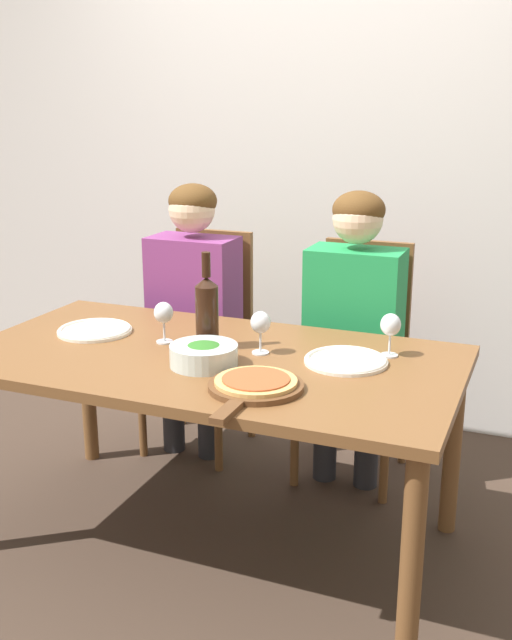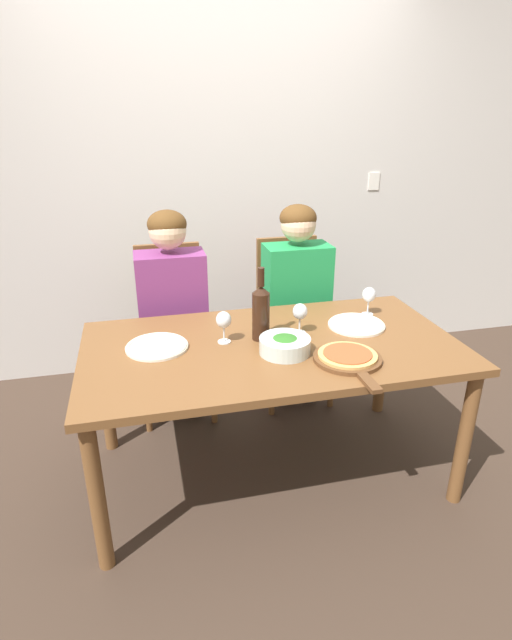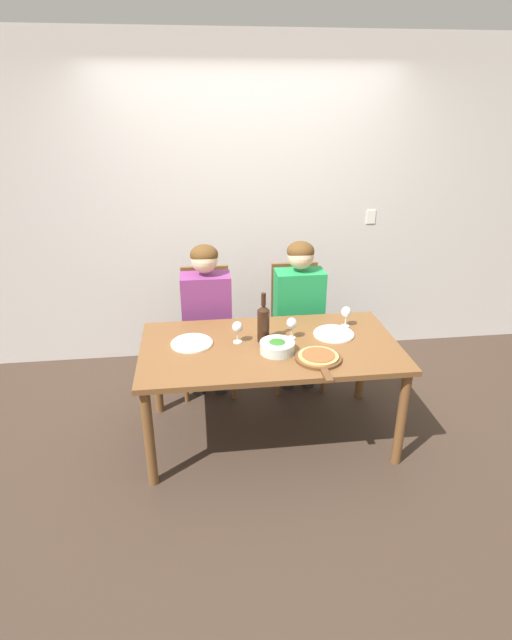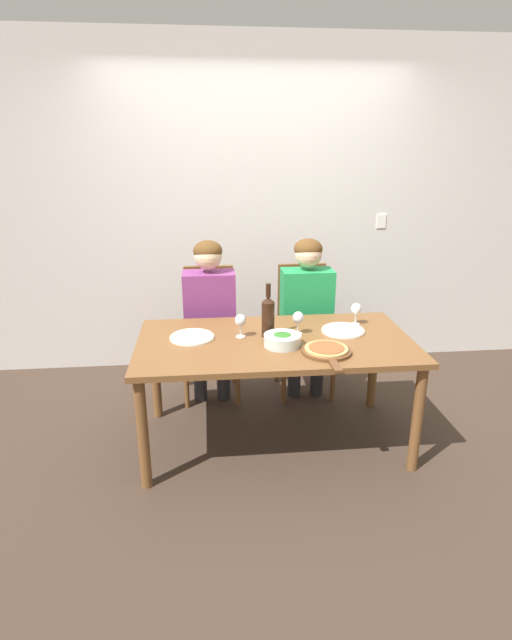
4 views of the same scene
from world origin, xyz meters
The scene contains 15 objects.
ground_plane centered at (0.00, 0.00, 0.00)m, with size 40.00×40.00×0.00m, color #3D2D23.
back_wall centered at (0.00, 1.36, 1.35)m, with size 10.00×0.06×2.70m.
dining_table centered at (0.00, 0.00, 0.64)m, with size 1.71×0.92×0.72m.
chair_left centered at (-0.40, 0.78, 0.52)m, with size 0.42×0.42×1.00m.
chair_right centered at (0.33, 0.78, 0.52)m, with size 0.42×0.42×1.00m.
person_woman centered at (-0.40, 0.66, 0.74)m, with size 0.47×0.51×1.23m.
person_man centered at (0.33, 0.66, 0.74)m, with size 0.47×0.51×1.23m.
wine_bottle centered at (-0.04, 0.07, 0.86)m, with size 0.08×0.08×0.35m.
broccoli_bowl centered at (0.03, -0.10, 0.76)m, with size 0.23×0.23×0.08m.
dinner_plate_left centered at (-0.51, 0.08, 0.73)m, with size 0.28×0.28×0.02m.
dinner_plate_right centered at (0.46, 0.10, 0.73)m, with size 0.28×0.28×0.02m.
pizza_on_board centered at (0.27, -0.24, 0.74)m, with size 0.29×0.43×0.04m.
wine_glass_left centered at (-0.21, 0.07, 0.83)m, with size 0.07×0.07×0.15m.
wine_glass_right centered at (0.58, 0.22, 0.83)m, with size 0.07×0.07×0.15m.
wine_glass_centre centered at (0.16, 0.08, 0.83)m, with size 0.07×0.07×0.15m.
Camera 2 is at (-0.55, -1.99, 1.70)m, focal length 28.00 mm.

